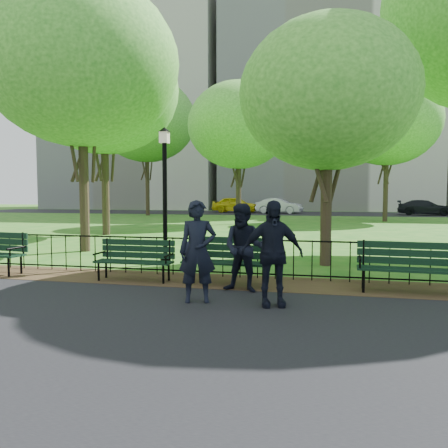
% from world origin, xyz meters
% --- Properties ---
extents(ground, '(120.00, 120.00, 0.00)m').
position_xyz_m(ground, '(0.00, 0.00, 0.00)').
color(ground, '#22661A').
extents(asphalt_path, '(60.00, 9.20, 0.01)m').
position_xyz_m(asphalt_path, '(0.00, -3.40, 0.01)').
color(asphalt_path, black).
rests_on(asphalt_path, ground).
extents(dirt_strip, '(60.00, 1.60, 0.01)m').
position_xyz_m(dirt_strip, '(0.00, 1.50, 0.01)').
color(dirt_strip, '#332615').
rests_on(dirt_strip, ground).
extents(far_street, '(70.00, 9.00, 0.01)m').
position_xyz_m(far_street, '(0.00, 35.00, 0.01)').
color(far_street, black).
rests_on(far_street, ground).
extents(iron_fence, '(24.06, 0.06, 1.00)m').
position_xyz_m(iron_fence, '(0.00, 2.00, 0.50)').
color(iron_fence, black).
rests_on(iron_fence, ground).
extents(apartment_west, '(22.00, 15.00, 26.00)m').
position_xyz_m(apartment_west, '(-22.00, 48.00, 13.00)').
color(apartment_west, beige).
rests_on(apartment_west, ground).
extents(apartment_mid, '(24.00, 15.00, 30.00)m').
position_xyz_m(apartment_mid, '(2.00, 48.00, 15.00)').
color(apartment_mid, beige).
rests_on(apartment_mid, ground).
extents(park_bench_main, '(1.93, 0.72, 1.08)m').
position_xyz_m(park_bench_main, '(-0.61, 1.25, 0.65)').
color(park_bench_main, black).
rests_on(park_bench_main, ground).
extents(park_bench_left_a, '(1.72, 0.54, 0.97)m').
position_xyz_m(park_bench_left_a, '(-2.40, 1.23, 0.56)').
color(park_bench_left_a, black).
rests_on(park_bench_left_a, ground).
extents(park_bench_right_a, '(1.91, 0.70, 1.06)m').
position_xyz_m(park_bench_right_a, '(3.23, 1.26, 0.61)').
color(park_bench_right_a, black).
rests_on(park_bench_right_a, ground).
extents(lamppost, '(0.33, 0.33, 3.70)m').
position_xyz_m(lamppost, '(-2.57, 3.57, 2.01)').
color(lamppost, black).
rests_on(lamppost, ground).
extents(tree_near_w, '(6.33, 6.33, 8.82)m').
position_xyz_m(tree_near_w, '(-6.08, 5.46, 6.12)').
color(tree_near_w, '#2D2116').
rests_on(tree_near_w, ground).
extents(tree_near_e, '(4.64, 4.64, 6.47)m').
position_xyz_m(tree_near_e, '(1.70, 4.25, 4.49)').
color(tree_near_e, '#2D2116').
rests_on(tree_near_e, ground).
extents(tree_mid_w, '(6.84, 6.84, 9.54)m').
position_xyz_m(tree_mid_w, '(-8.19, 10.93, 6.62)').
color(tree_mid_w, '#2D2116').
rests_on(tree_mid_w, ground).
extents(tree_far_c, '(6.34, 6.34, 8.84)m').
position_xyz_m(tree_far_c, '(-3.49, 19.30, 6.14)').
color(tree_far_c, '#2D2116').
rests_on(tree_far_c, ground).
extents(tree_far_e, '(7.04, 7.04, 9.81)m').
position_xyz_m(tree_far_e, '(5.87, 23.94, 6.81)').
color(tree_far_e, '#2D2116').
rests_on(tree_far_e, ground).
extents(tree_far_w, '(8.54, 8.54, 11.90)m').
position_xyz_m(tree_far_w, '(-13.29, 28.27, 8.26)').
color(tree_far_w, '#2D2116').
rests_on(tree_far_w, ground).
extents(person_left, '(0.75, 0.59, 1.79)m').
position_xyz_m(person_left, '(-0.52, -0.34, 0.91)').
color(person_left, black).
rests_on(person_left, asphalt_path).
extents(person_mid, '(0.88, 0.52, 1.72)m').
position_xyz_m(person_mid, '(0.13, 0.63, 0.87)').
color(person_mid, black).
rests_on(person_mid, asphalt_path).
extents(person_right, '(1.13, 0.71, 1.80)m').
position_xyz_m(person_right, '(0.78, -0.32, 0.91)').
color(person_right, black).
rests_on(person_right, asphalt_path).
extents(taxi, '(4.80, 2.20, 1.60)m').
position_xyz_m(taxi, '(-6.82, 35.45, 0.81)').
color(taxi, yellow).
rests_on(taxi, far_street).
extents(sedan_silver, '(4.66, 2.46, 1.46)m').
position_xyz_m(sedan_silver, '(-2.35, 34.46, 0.74)').
color(sedan_silver, '#B0B3B9').
rests_on(sedan_silver, far_street).
extents(sedan_dark, '(4.86, 2.56, 1.34)m').
position_xyz_m(sedan_dark, '(10.54, 33.70, 0.68)').
color(sedan_dark, black).
rests_on(sedan_dark, far_street).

